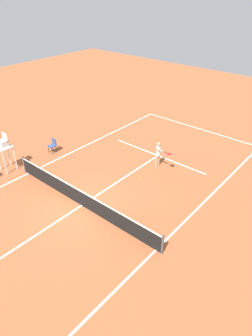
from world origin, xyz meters
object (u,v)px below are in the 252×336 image
(tennis_ball, at_px, (140,178))
(courtside_chair_mid, at_px, (53,145))
(umpire_chair, at_px, (4,147))
(player_serving, at_px, (159,153))

(tennis_ball, xyz_separation_m, courtside_chair_mid, (6.49, 1.27, 0.50))
(tennis_ball, relative_size, umpire_chair, 0.03)
(umpire_chair, relative_size, courtside_chair_mid, 2.54)
(umpire_chair, bearing_deg, courtside_chair_mid, -94.83)
(player_serving, height_order, courtside_chair_mid, player_serving)
(player_serving, relative_size, umpire_chair, 0.68)
(umpire_chair, bearing_deg, player_serving, -137.10)
(tennis_ball, xyz_separation_m, umpire_chair, (6.76, 4.47, 1.57))
(courtside_chair_mid, bearing_deg, player_serving, -154.54)
(umpire_chair, xyz_separation_m, courtside_chair_mid, (-0.27, -3.20, -1.07))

